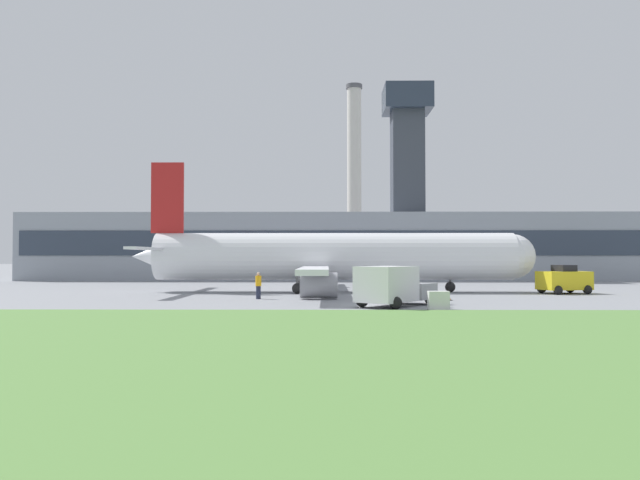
{
  "coord_description": "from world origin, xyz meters",
  "views": [
    {
      "loc": [
        -3.26,
        -50.85,
        2.83
      ],
      "look_at": [
        -3.87,
        -0.39,
        4.21
      ],
      "focal_mm": 35.0,
      "sensor_mm": 36.0,
      "label": 1
    }
  ],
  "objects": [
    {
      "name": "utility_cabinet",
      "position": [
        2.71,
        -17.19,
        0.5
      ],
      "size": [
        1.11,
        0.74,
        1.0
      ],
      "color": "silver",
      "rests_on": "ground_plane"
    },
    {
      "name": "grass_strip",
      "position": [
        0.0,
        -36.5,
        0.03
      ],
      "size": [
        240.0,
        37.0,
        0.06
      ],
      "color": "#5B8942",
      "rests_on": "ground_plane"
    },
    {
      "name": "terminal_building",
      "position": [
        0.37,
        27.87,
        4.59
      ],
      "size": [
        80.63,
        12.12,
        24.44
      ],
      "color": "#8C939E",
      "rests_on": "ground_plane"
    },
    {
      "name": "traffic_cone_wingtip",
      "position": [
        4.65,
        -9.91,
        0.24
      ],
      "size": [
        0.45,
        0.45,
        0.53
      ],
      "color": "black",
      "rests_on": "ground_plane"
    },
    {
      "name": "pushback_tug",
      "position": [
        15.02,
        -2.44,
        1.02
      ],
      "size": [
        4.12,
        3.38,
        2.22
      ],
      "color": "yellow",
      "rests_on": "ground_plane"
    },
    {
      "name": "traffic_cone_near_nose",
      "position": [
        3.29,
        -11.46,
        0.3
      ],
      "size": [
        0.63,
        0.63,
        0.65
      ],
      "color": "black",
      "rests_on": "ground_plane"
    },
    {
      "name": "ground_plane",
      "position": [
        0.0,
        0.0,
        0.0
      ],
      "size": [
        400.0,
        400.0,
        0.0
      ],
      "primitive_type": "plane",
      "color": "gray"
    },
    {
      "name": "airplane",
      "position": [
        -3.14,
        -0.39,
        2.83
      ],
      "size": [
        32.66,
        30.63,
        10.54
      ],
      "color": "white",
      "rests_on": "ground_plane"
    },
    {
      "name": "smokestack_left",
      "position": [
        1.53,
        60.53,
        17.06
      ],
      "size": [
        2.92,
        2.92,
        33.87
      ],
      "color": "beige",
      "rests_on": "ground_plane"
    },
    {
      "name": "ground_crew_person",
      "position": [
        -7.93,
        -8.8,
        0.92
      ],
      "size": [
        0.47,
        0.47,
        1.81
      ],
      "color": "#23283D",
      "rests_on": "ground_plane"
    },
    {
      "name": "baggage_truck",
      "position": [
        0.48,
        -15.08,
        1.14
      ],
      "size": [
        5.27,
        5.92,
        2.31
      ],
      "color": "gray",
      "rests_on": "ground_plane"
    }
  ]
}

